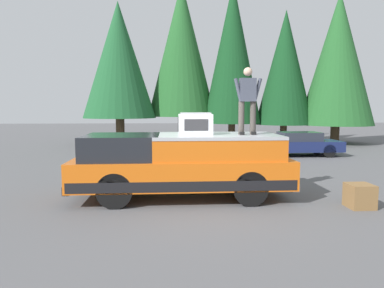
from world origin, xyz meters
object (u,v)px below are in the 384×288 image
(person_on_truck_bed, at_px, (247,99))
(wooden_crate, at_px, (360,196))
(compressor_unit, at_px, (195,124))
(pickup_truck, at_px, (182,164))
(parked_car_navy, at_px, (298,144))

(person_on_truck_bed, height_order, wooden_crate, person_on_truck_bed)
(person_on_truck_bed, distance_m, wooden_crate, 3.51)
(compressor_unit, distance_m, wooden_crate, 4.28)
(compressor_unit, distance_m, person_on_truck_bed, 1.46)
(compressor_unit, xyz_separation_m, person_on_truck_bed, (-0.10, -1.31, 0.62))
(person_on_truck_bed, bearing_deg, pickup_truck, 84.91)
(parked_car_navy, bearing_deg, person_on_truck_bed, 151.13)
(person_on_truck_bed, distance_m, parked_car_navy, 9.13)
(parked_car_navy, bearing_deg, compressor_unit, 143.90)
(compressor_unit, relative_size, wooden_crate, 1.50)
(compressor_unit, xyz_separation_m, wooden_crate, (-1.17, -3.77, -1.65))
(pickup_truck, distance_m, wooden_crate, 4.33)
(parked_car_navy, bearing_deg, wooden_crate, 168.22)
(pickup_truck, xyz_separation_m, parked_car_navy, (7.66, -5.96, -0.29))
(compressor_unit, relative_size, parked_car_navy, 0.20)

